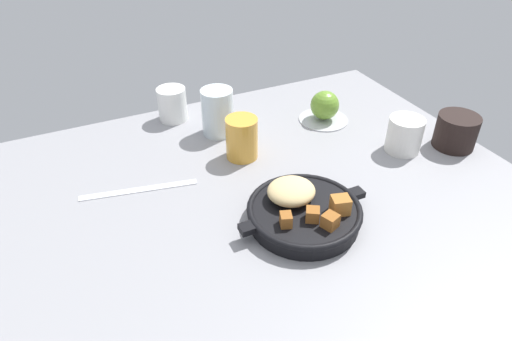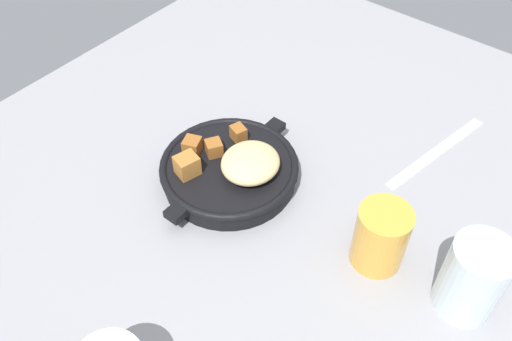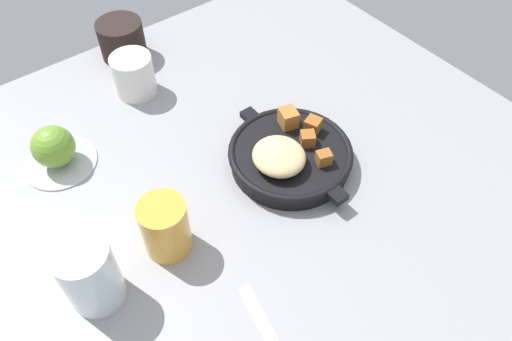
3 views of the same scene
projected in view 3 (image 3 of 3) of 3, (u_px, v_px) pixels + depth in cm
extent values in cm
cube|color=gray|center=(283.00, 199.00, 79.13)|extent=(106.58, 94.92, 2.40)
cylinder|color=black|center=(290.00, 157.00, 81.18)|extent=(19.54, 19.54, 3.12)
torus|color=black|center=(291.00, 152.00, 80.17)|extent=(20.35, 20.35, 1.20)
cube|color=black|center=(250.00, 116.00, 85.93)|extent=(2.64, 2.40, 1.20)
cube|color=black|center=(337.00, 196.00, 74.75)|extent=(2.64, 2.40, 1.20)
ellipsoid|color=#DBBC7F|center=(279.00, 156.00, 76.91)|extent=(8.67, 8.17, 3.46)
cube|color=#935623|center=(308.00, 139.00, 80.18)|extent=(3.11, 3.11, 2.25)
cube|color=#A86B2D|center=(288.00, 118.00, 82.68)|extent=(3.70, 3.44, 3.08)
cube|color=#935623|center=(313.00, 125.00, 82.06)|extent=(3.12, 3.11, 2.42)
cube|color=#935623|center=(324.00, 158.00, 77.49)|extent=(2.54, 2.76, 2.26)
cylinder|color=#B7BABF|center=(60.00, 162.00, 82.17)|extent=(11.98, 11.98, 0.60)
sphere|color=olive|center=(53.00, 147.00, 79.30)|extent=(6.90, 6.90, 6.90)
cylinder|color=silver|center=(90.00, 275.00, 63.17)|extent=(7.31, 7.31, 10.82)
cylinder|color=gold|center=(165.00, 227.00, 68.81)|extent=(6.82, 6.82, 9.11)
cylinder|color=black|center=(122.00, 39.00, 98.39)|extent=(9.00, 9.00, 7.46)
cylinder|color=silver|center=(134.00, 75.00, 91.09)|extent=(7.56, 7.56, 7.74)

